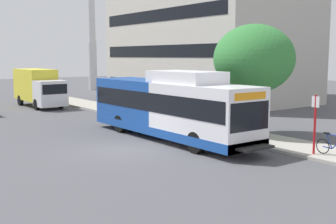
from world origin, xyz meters
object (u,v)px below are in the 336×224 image
transit_bus (169,107)px  bus_stop_sign_pole (315,120)px  bicycle_parked (334,146)px  street_tree_near_stop (254,59)px  box_truck_background (39,87)px

transit_bus → bus_stop_sign_pole: bearing=-70.5°
bicycle_parked → street_tree_near_stop: size_ratio=0.29×
transit_bus → bicycle_parked: 8.49m
bus_stop_sign_pole → street_tree_near_stop: street_tree_near_stop is taller
street_tree_near_stop → bus_stop_sign_pole: bearing=-109.0°
street_tree_near_stop → box_truck_background: 21.14m
bicycle_parked → street_tree_near_stop: bearing=76.7°
bicycle_parked → box_truck_background: 26.66m
transit_bus → street_tree_near_stop: bearing=-23.8°
street_tree_near_stop → box_truck_background: (-4.71, 20.45, -2.50)m
street_tree_near_stop → box_truck_background: bearing=103.0°
box_truck_background → bicycle_parked: bearing=-82.9°
transit_bus → box_truck_background: size_ratio=1.75×
bicycle_parked → street_tree_near_stop: 7.16m
transit_bus → street_tree_near_stop: size_ratio=2.04×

